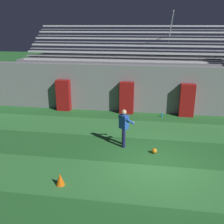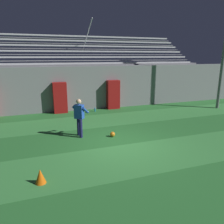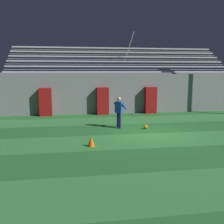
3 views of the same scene
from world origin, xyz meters
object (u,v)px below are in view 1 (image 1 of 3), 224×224
padding_pillar_gate_left (127,98)px  goalkeeper (124,125)px  padding_pillar_gate_right (187,100)px  traffic_cone (60,179)px  water_bottle (162,115)px  padding_pillar_far_left (63,95)px  soccer_ball (154,151)px

padding_pillar_gate_left → goalkeeper: 4.46m
padding_pillar_gate_right → traffic_cone: size_ratio=4.49×
padding_pillar_gate_right → water_bottle: size_ratio=7.86×
traffic_cone → padding_pillar_far_left: bearing=107.8°
padding_pillar_gate_right → goalkeeper: bearing=-125.0°
padding_pillar_far_left → soccer_ball: bearing=-41.9°
soccer_ball → padding_pillar_gate_left: bearing=108.5°
padding_pillar_far_left → traffic_cone: size_ratio=4.49×
padding_pillar_gate_left → water_bottle: 2.27m
water_bottle → padding_pillar_gate_left: bearing=169.1°
padding_pillar_far_left → soccer_ball: size_ratio=8.57×
goalkeeper → traffic_cone: size_ratio=3.98×
padding_pillar_gate_left → padding_pillar_gate_right: (3.45, 0.00, 0.00)m
padding_pillar_gate_right → padding_pillar_gate_left: bearing=180.0°
padding_pillar_gate_left → padding_pillar_gate_right: bearing=0.0°
padding_pillar_far_left → traffic_cone: padding_pillar_far_left is taller
padding_pillar_far_left → water_bottle: bearing=-3.8°
padding_pillar_gate_left → soccer_ball: padding_pillar_gate_left is taller
padding_pillar_gate_left → goalkeeper: size_ratio=1.13×
padding_pillar_gate_left → padding_pillar_gate_right: same height
padding_pillar_gate_right → water_bottle: padding_pillar_gate_right is taller
goalkeeper → water_bottle: (1.75, 4.05, -0.83)m
padding_pillar_gate_right → traffic_cone: 9.16m
padding_pillar_far_left → traffic_cone: bearing=-72.2°
padding_pillar_far_left → soccer_ball: (5.55, -4.98, -0.83)m
goalkeeper → padding_pillar_gate_left: bearing=94.3°
padding_pillar_gate_right → padding_pillar_far_left: 7.34m
padding_pillar_far_left → goalkeeper: 6.14m
padding_pillar_gate_right → traffic_cone: bearing=-122.2°
goalkeeper → traffic_cone: bearing=-118.1°
goalkeeper → soccer_ball: bearing=-21.6°
padding_pillar_far_left → water_bottle: padding_pillar_far_left is taller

